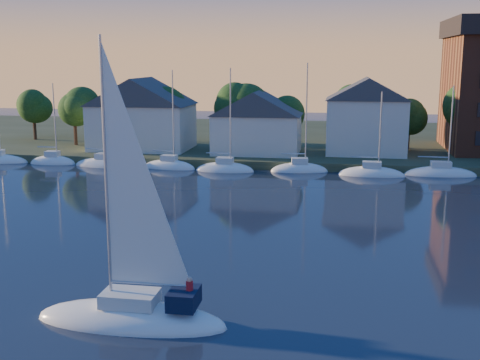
% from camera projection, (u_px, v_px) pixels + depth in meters
% --- Properties ---
extents(shoreline_land, '(160.00, 50.00, 2.00)m').
position_uv_depth(shoreline_land, '(310.00, 143.00, 95.74)').
color(shoreline_land, '#2F3A21').
rests_on(shoreline_land, ground).
extents(wooden_dock, '(120.00, 3.00, 1.00)m').
position_uv_depth(wooden_dock, '(300.00, 168.00, 73.51)').
color(wooden_dock, brown).
rests_on(wooden_dock, ground).
extents(clubhouse_west, '(13.65, 9.45, 9.64)m').
position_uv_depth(clubhouse_west, '(142.00, 113.00, 81.76)').
color(clubhouse_west, white).
rests_on(clubhouse_west, shoreline_land).
extents(clubhouse_centre, '(11.55, 8.40, 8.08)m').
position_uv_depth(clubhouse_centre, '(257.00, 121.00, 78.32)').
color(clubhouse_centre, white).
rests_on(clubhouse_centre, shoreline_land).
extents(clubhouse_east, '(10.50, 8.40, 9.80)m').
position_uv_depth(clubhouse_east, '(366.00, 115.00, 77.77)').
color(clubhouse_east, white).
rests_on(clubhouse_east, shoreline_land).
extents(tree_line, '(93.40, 5.40, 8.90)m').
position_uv_depth(tree_line, '(321.00, 103.00, 82.39)').
color(tree_line, '#3B291B').
rests_on(tree_line, shoreline_land).
extents(moored_fleet, '(63.50, 2.40, 12.05)m').
position_uv_depth(moored_fleet, '(199.00, 169.00, 72.57)').
color(moored_fleet, white).
rests_on(moored_fleet, ground).
extents(hero_sailboat, '(9.99, 3.22, 15.37)m').
position_uv_depth(hero_sailboat, '(134.00, 311.00, 30.40)').
color(hero_sailboat, white).
rests_on(hero_sailboat, ground).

